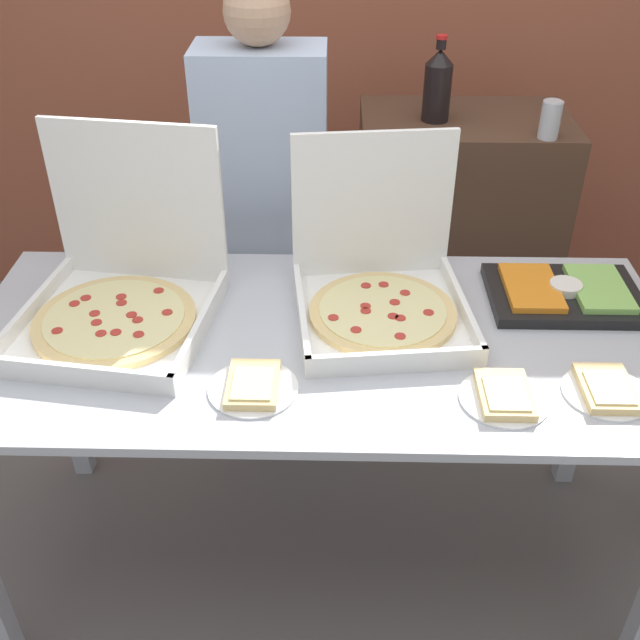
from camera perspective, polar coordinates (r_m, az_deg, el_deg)
The scene contains 12 objects.
ground_plane at distance 2.56m, azimuth 0.00°, elevation -17.51°, with size 16.00×16.00×0.00m, color slate.
buffet_table at distance 2.01m, azimuth 0.00°, elevation -3.98°, with size 1.85×0.84×0.89m.
pizza_box_far_right at distance 2.00m, azimuth 4.59°, elevation 2.63°, with size 0.49×0.51×0.44m.
pizza_box_near_right at distance 2.03m, azimuth -14.94°, elevation 2.20°, with size 0.54×0.55×0.47m.
paper_plate_front_left at distance 1.87m, azimuth 20.99°, elevation -4.98°, with size 0.20×0.20×0.03m.
paper_plate_front_center at distance 1.78m, azimuth 13.88°, elevation -5.63°, with size 0.21×0.21×0.03m.
paper_plate_front_right at distance 1.77m, azimuth -5.13°, elevation -5.01°, with size 0.21×0.21×0.03m.
veggie_tray at distance 2.17m, azimuth 18.11°, elevation 1.97°, with size 0.41×0.29×0.05m.
sideboard_podium at distance 2.99m, azimuth 9.98°, elevation 4.81°, with size 0.74×0.47×1.12m.
soda_bottle at distance 2.68m, azimuth 8.95°, elevation 17.31°, with size 0.09×0.09×0.28m.
soda_can_silver at distance 2.61m, azimuth 17.14°, elevation 14.38°, with size 0.07×0.07×0.12m.
person_guest_plaid at distance 2.54m, azimuth -4.09°, elevation 7.12°, with size 0.40×0.22×1.64m.
Camera 1 is at (0.04, -1.57, 2.02)m, focal length 42.00 mm.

